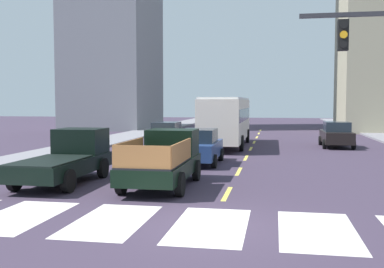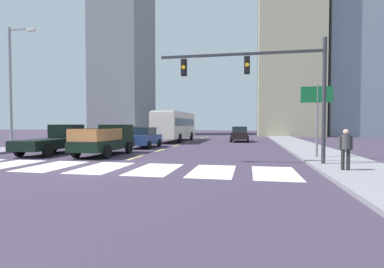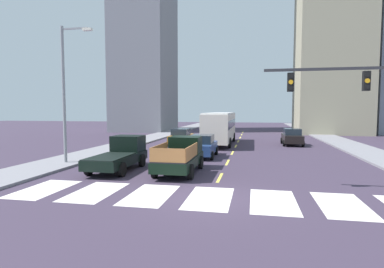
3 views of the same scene
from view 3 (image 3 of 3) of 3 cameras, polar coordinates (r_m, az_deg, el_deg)
name	(u,v)px [view 3 (image 3 of 3)]	position (r m, az deg, el deg)	size (l,w,h in m)	color
ground_plane	(209,198)	(13.29, 3.16, -11.42)	(160.00, 160.00, 0.00)	#3B3043
sidewalk_right	(360,149)	(32.26, 27.91, -2.44)	(3.41, 110.00, 0.15)	gray
sidewalk_left	(127,144)	(33.44, -11.60, -1.80)	(3.41, 110.00, 0.15)	gray
crosswalk_stripe_0	(44,189)	(16.17, -25.08, -8.94)	(1.79, 3.55, 0.01)	silver
crosswalk_stripe_1	(95,192)	(14.84, -17.00, -9.90)	(1.79, 3.55, 0.01)	silver
crosswalk_stripe_2	(150,195)	(13.85, -7.51, -10.77)	(1.79, 3.55, 0.01)	silver
crosswalk_stripe_3	(209,198)	(13.29, 3.16, -11.40)	(1.79, 3.55, 0.01)	silver
crosswalk_stripe_4	(273,201)	(13.19, 14.41, -11.64)	(1.79, 3.55, 0.01)	silver
crosswalk_stripe_5	(342,205)	(13.59, 25.40, -11.46)	(1.79, 3.55, 0.01)	silver
lane_dash_0	(220,178)	(17.14, 5.03, -7.81)	(0.16, 2.40, 0.01)	#E2CD4F
lane_dash_1	(228,162)	(22.03, 6.41, -5.09)	(0.16, 2.40, 0.01)	#E2CD4F
lane_dash_2	(232,153)	(26.97, 7.28, -3.37)	(0.16, 2.40, 0.01)	#E2CD4F
lane_dash_3	(236,146)	(31.92, 7.88, -2.17)	(0.16, 2.40, 0.01)	#E2CD4F
lane_dash_4	(238,141)	(36.89, 8.32, -1.30)	(0.16, 2.40, 0.01)	#E2CD4F
lane_dash_5	(240,138)	(41.86, 8.66, -0.64)	(0.16, 2.40, 0.01)	#E2CD4F
lane_dash_6	(242,135)	(46.84, 8.92, -0.11)	(0.16, 2.40, 0.01)	#E2CD4F
lane_dash_7	(243,132)	(51.82, 9.13, 0.31)	(0.16, 2.40, 0.01)	#E2CD4F
pickup_stakebed	(181,156)	(18.59, -1.97, -3.92)	(2.18, 5.20, 1.96)	black
pickup_dark	(121,154)	(19.78, -12.72, -3.56)	(2.18, 5.20, 1.96)	black
city_bus	(220,126)	(33.18, 5.07, 1.48)	(2.72, 10.80, 3.32)	beige
sedan_near_left	(202,146)	(24.24, 1.89, -2.16)	(2.02, 4.40, 1.72)	navy
sedan_mid	(292,137)	(34.07, 17.55, -0.48)	(2.02, 4.40, 1.72)	black
sedan_far	(181,137)	(32.21, -1.97, -0.55)	(2.02, 4.40, 1.72)	#A2661F
streetlight_left	(66,89)	(22.43, -21.75, 7.52)	(2.20, 0.28, 9.00)	gray
block_mid_right	(333,23)	(54.55, 23.98, 17.71)	(10.05, 9.46, 33.11)	tan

